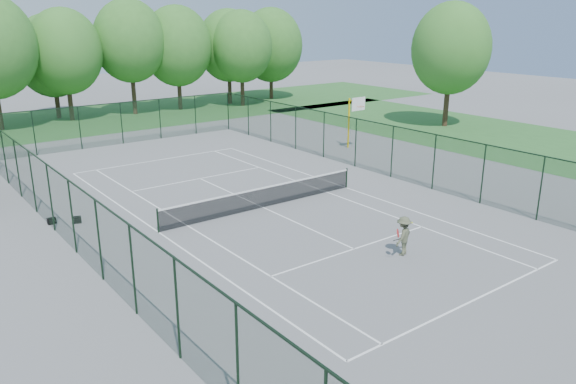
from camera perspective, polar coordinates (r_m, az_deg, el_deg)
name	(u,v)px	position (r m, az deg, el deg)	size (l,w,h in m)	color
ground	(263,208)	(27.43, -2.52, -1.59)	(140.00, 140.00, 0.00)	slate
grass_far	(73,120)	(54.17, -21.05, 6.82)	(80.00, 16.00, 0.01)	#336E2F
grass_side	(484,134)	(47.11, 19.32, 5.55)	(14.00, 40.00, 0.01)	#336E2F
court_lines	(263,207)	(27.43, -2.52, -1.58)	(11.05, 23.85, 0.01)	white
tennis_net	(263,196)	(27.25, -2.54, -0.45)	(11.08, 0.08, 1.10)	black
fence_enclosure	(263,177)	(26.96, -2.57, 1.55)	(18.05, 36.05, 3.02)	#15331E
tree_line_far	(65,52)	(53.51, -21.76, 13.11)	(39.40, 6.40, 9.70)	#402C1E
basketball_goal	(354,112)	(39.37, 6.72, 8.03)	(1.20, 1.43, 3.65)	yellow
tree_side	(451,49)	(49.05, 16.23, 13.82)	(6.40, 6.40, 10.13)	#402C1E
sports_bag_a	(52,221)	(27.39, -22.88, -2.71)	(0.36, 0.22, 0.29)	black
sports_bag_b	(77,220)	(27.09, -20.66, -2.65)	(0.39, 0.24, 0.30)	black
tennis_player	(403,236)	(22.30, 11.63, -4.38)	(1.86, 0.92, 1.57)	#50553D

